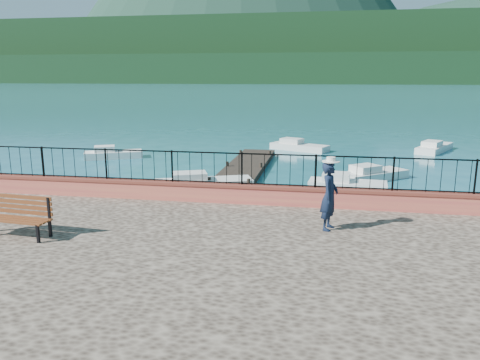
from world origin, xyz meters
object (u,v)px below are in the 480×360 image
(boat_3, at_px, (113,152))
(boat_4, at_px, (299,144))
(person, at_px, (329,196))
(boat_0, at_px, (204,180))
(boat_1, at_px, (348,182))
(park_bench, at_px, (17,225))
(boat_2, at_px, (373,172))
(boat_5, at_px, (435,145))

(boat_3, relative_size, boat_4, 0.86)
(person, relative_size, boat_0, 0.40)
(boat_4, bearing_deg, boat_0, -81.88)
(boat_0, relative_size, boat_3, 1.26)
(boat_4, bearing_deg, boat_1, -51.35)
(park_bench, xyz_separation_m, boat_0, (1.97, 10.34, -1.10))
(boat_2, bearing_deg, person, -140.28)
(boat_3, bearing_deg, boat_4, -0.42)
(boat_4, bearing_deg, boat_2, -39.92)
(person, xyz_separation_m, boat_1, (0.92, 9.23, -1.67))
(boat_2, bearing_deg, boat_5, 24.06)
(boat_2, height_order, boat_4, same)
(boat_2, distance_m, boat_5, 11.03)
(park_bench, relative_size, boat_0, 0.41)
(park_bench, bearing_deg, boat_3, 113.03)
(boat_4, bearing_deg, boat_3, -130.15)
(park_bench, xyz_separation_m, boat_4, (5.61, 22.37, -1.10))
(boat_0, relative_size, boat_1, 1.29)
(person, distance_m, boat_5, 22.86)
(boat_0, xyz_separation_m, boat_5, (12.67, 13.17, 0.00))
(boat_0, height_order, boat_4, same)
(boat_2, bearing_deg, boat_4, 75.78)
(boat_3, bearing_deg, boat_2, -38.31)
(boat_0, distance_m, boat_2, 8.41)
(boat_3, bearing_deg, boat_0, -67.43)
(boat_0, bearing_deg, park_bench, -122.25)
(boat_2, relative_size, boat_4, 0.90)
(boat_2, height_order, boat_5, same)
(boat_3, bearing_deg, boat_1, -48.80)
(park_bench, relative_size, boat_1, 0.53)
(park_bench, xyz_separation_m, boat_2, (9.70, 13.64, -1.10))
(boat_2, xyz_separation_m, boat_3, (-15.30, 3.53, 0.00))
(person, height_order, boat_3, person)
(park_bench, distance_m, boat_3, 18.09)
(boat_3, bearing_deg, park_bench, -97.29)
(boat_0, height_order, boat_3, same)
(boat_1, xyz_separation_m, boat_5, (6.29, 12.39, 0.00))
(park_bench, relative_size, boat_3, 0.52)
(boat_1, bearing_deg, person, -90.75)
(boat_3, bearing_deg, boat_5, -7.94)
(person, bearing_deg, boat_3, 54.47)
(boat_4, bearing_deg, park_bench, -79.13)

